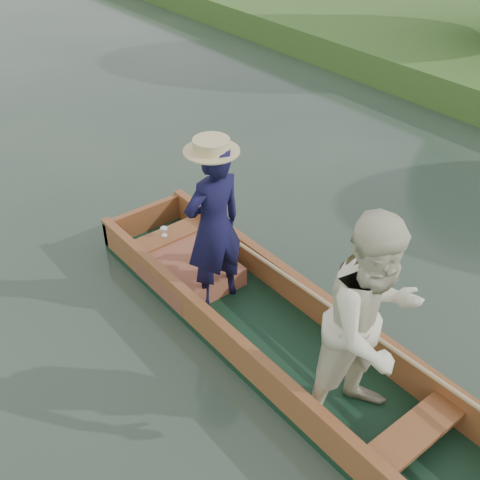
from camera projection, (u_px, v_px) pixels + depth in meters
ground at (278, 346)px, 5.93m from camera, size 120.00×120.00×0.00m
trees_far at (12, 0)px, 7.08m from camera, size 21.16×6.24×4.38m
punt at (299, 304)px, 5.29m from camera, size 1.13×5.24×2.09m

